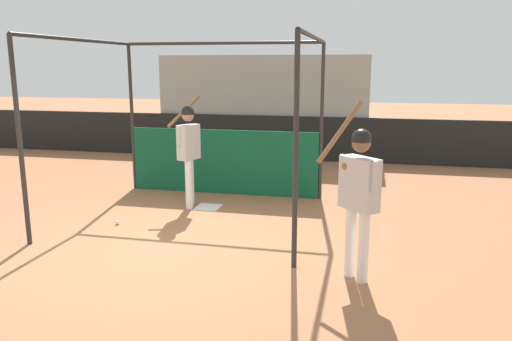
# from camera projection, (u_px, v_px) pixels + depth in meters

# --- Properties ---
(ground_plane) EXTENTS (60.00, 60.00, 0.00)m
(ground_plane) POSITION_uv_depth(u_px,v_px,m) (150.00, 251.00, 7.09)
(ground_plane) COLOR #9E6642
(outfield_wall) EXTENTS (24.00, 0.12, 1.21)m
(outfield_wall) POSITION_uv_depth(u_px,v_px,m) (260.00, 137.00, 14.01)
(outfield_wall) COLOR black
(outfield_wall) RESTS_ON ground
(bleacher_section) EXTENTS (5.95, 3.20, 2.89)m
(bleacher_section) POSITION_uv_depth(u_px,v_px,m) (271.00, 103.00, 15.42)
(bleacher_section) COLOR #9E9E99
(bleacher_section) RESTS_ON ground
(batting_cage) EXTENTS (4.01, 3.56, 3.04)m
(batting_cage) POSITION_uv_depth(u_px,v_px,m) (214.00, 137.00, 9.44)
(batting_cage) COLOR #282828
(batting_cage) RESTS_ON ground
(home_plate) EXTENTS (0.44, 0.44, 0.02)m
(home_plate) POSITION_uv_depth(u_px,v_px,m) (208.00, 207.00, 9.24)
(home_plate) COLOR white
(home_plate) RESTS_ON ground
(player_batter) EXTENTS (0.61, 0.93, 2.03)m
(player_batter) POSITION_uv_depth(u_px,v_px,m) (189.00, 146.00, 9.09)
(player_batter) COLOR white
(player_batter) RESTS_ON ground
(player_waiting) EXTENTS (0.80, 0.67, 2.17)m
(player_waiting) POSITION_uv_depth(u_px,v_px,m) (359.00, 189.00, 5.93)
(player_waiting) COLOR white
(player_waiting) RESTS_ON ground
(baseball) EXTENTS (0.07, 0.07, 0.07)m
(baseball) POSITION_uv_depth(u_px,v_px,m) (117.00, 222.00, 8.25)
(baseball) COLOR white
(baseball) RESTS_ON ground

